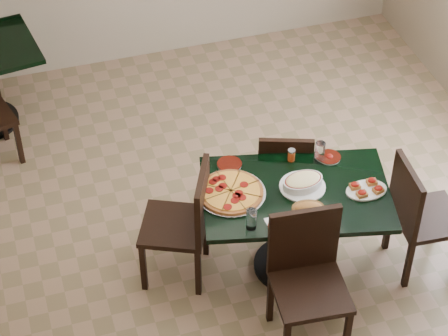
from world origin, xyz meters
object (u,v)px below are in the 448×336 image
object	(u,v)px
chair_far	(284,170)
pepperoni_pizza	(231,192)
bread_basket	(308,209)
chair_left	(186,219)
lasagna_casserole	(303,182)
chair_right	(418,212)
bruschetta_platter	(366,189)
main_table	(295,211)
chair_near	(307,271)

from	to	relation	value
chair_far	pepperoni_pizza	distance (m)	0.74
chair_far	bread_basket	distance (m)	0.81
chair_far	bread_basket	xyz separation A→B (m)	(-0.12, -0.74, 0.32)
chair_left	pepperoni_pizza	size ratio (longest dim) A/B	2.03
chair_far	chair_left	distance (m)	0.92
lasagna_casserole	bread_basket	bearing A→B (deg)	-109.77
chair_right	chair_left	bearing A→B (deg)	79.47
bruschetta_platter	lasagna_casserole	bearing A→B (deg)	157.57
main_table	lasagna_casserole	distance (m)	0.24
bread_basket	bruschetta_platter	world-z (taller)	bread_basket
pepperoni_pizza	chair_right	bearing A→B (deg)	-15.14
main_table	bread_basket	world-z (taller)	bread_basket
chair_far	chair_right	size ratio (longest dim) A/B	0.89
chair_right	bread_basket	distance (m)	0.87
main_table	bruschetta_platter	xyz separation A→B (m)	(0.46, -0.13, 0.21)
main_table	chair_far	distance (m)	0.54
main_table	chair_left	world-z (taller)	chair_left
chair_right	lasagna_casserole	xyz separation A→B (m)	(-0.78, 0.26, 0.26)
lasagna_casserole	main_table	bearing A→B (deg)	-157.58
pepperoni_pizza	bread_basket	size ratio (longest dim) A/B	1.95
chair_right	bruschetta_platter	size ratio (longest dim) A/B	3.28
chair_far	chair_near	bearing A→B (deg)	96.89
chair_far	chair_right	bearing A→B (deg)	153.18
chair_left	pepperoni_pizza	distance (m)	0.38
chair_right	bread_basket	world-z (taller)	chair_right
main_table	bread_basket	size ratio (longest dim) A/B	5.86
bread_basket	bruschetta_platter	bearing A→B (deg)	22.32
chair_right	chair_far	bearing A→B (deg)	47.62
main_table	chair_near	world-z (taller)	chair_near
main_table	chair_far	xyz separation A→B (m)	(0.12, 0.52, -0.10)
chair_left	lasagna_casserole	bearing A→B (deg)	104.12
chair_near	pepperoni_pizza	size ratio (longest dim) A/B	2.12
main_table	bruschetta_platter	bearing A→B (deg)	-3.46
chair_far	bruschetta_platter	xyz separation A→B (m)	(0.34, -0.65, 0.30)
chair_left	lasagna_casserole	size ratio (longest dim) A/B	3.03
chair_right	chair_left	distance (m)	1.62
chair_near	lasagna_casserole	bearing A→B (deg)	77.90
chair_right	bread_basket	xyz separation A→B (m)	(-0.83, 0.01, 0.25)
chair_far	chair_near	distance (m)	1.09
chair_far	bread_basket	bearing A→B (deg)	100.30
chair_near	chair_left	world-z (taller)	chair_near
bread_basket	bruschetta_platter	xyz separation A→B (m)	(0.46, 0.09, -0.02)
chair_far	lasagna_casserole	xyz separation A→B (m)	(-0.06, -0.49, 0.32)
chair_near	chair_right	xyz separation A→B (m)	(0.95, 0.32, -0.03)
main_table	pepperoni_pizza	size ratio (longest dim) A/B	3.00
chair_far	lasagna_casserole	size ratio (longest dim) A/B	2.68
chair_far	bread_basket	size ratio (longest dim) A/B	3.49
bread_basket	bruschetta_platter	size ratio (longest dim) A/B	0.84
main_table	lasagna_casserole	xyz separation A→B (m)	(0.06, 0.03, 0.23)
chair_far	pepperoni_pizza	xyz separation A→B (m)	(-0.55, -0.41, 0.29)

